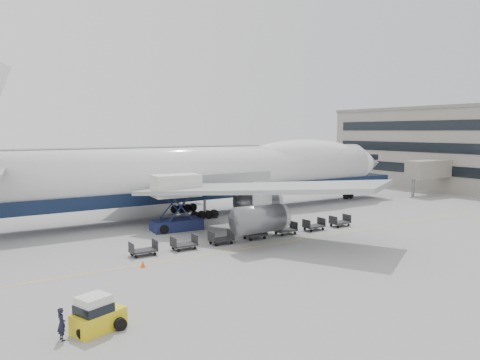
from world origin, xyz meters
TOP-DOWN VIEW (x-y plane):
  - ground at (0.00, 0.00)m, footprint 260.00×260.00m
  - apron_line at (0.00, -6.00)m, footprint 60.00×0.15m
  - hangar at (-10.00, 70.00)m, footprint 110.00×8.00m
  - airliner at (0.64, 12.00)m, footprint 67.00×55.30m
  - catering_truck at (-8.69, 5.05)m, footprint 5.69×4.14m
  - baggage_tug at (-23.59, -16.83)m, footprint 3.15×2.38m
  - ground_worker at (-25.47, -16.99)m, footprint 0.53×0.71m
  - traffic_cone at (-17.07, -6.64)m, footprint 0.40×0.40m
  - dolly_0 at (-15.74, -3.26)m, footprint 2.30×1.35m
  - dolly_1 at (-11.76, -3.26)m, footprint 2.30×1.35m
  - dolly_2 at (-7.77, -3.26)m, footprint 2.30×1.35m
  - dolly_3 at (-3.79, -3.26)m, footprint 2.30×1.35m
  - dolly_4 at (0.19, -3.26)m, footprint 2.30×1.35m
  - dolly_5 at (4.17, -3.26)m, footprint 2.30×1.35m
  - dolly_6 at (8.15, -3.26)m, footprint 2.30×1.35m

SIDE VIEW (x-z plane):
  - ground at x=0.00m, z-range 0.00..0.00m
  - apron_line at x=0.00m, z-range 0.00..0.01m
  - traffic_cone at x=-17.07m, z-range -0.02..0.57m
  - dolly_0 at x=-15.74m, z-range -0.12..1.18m
  - dolly_1 at x=-11.76m, z-range -0.12..1.18m
  - dolly_2 at x=-7.77m, z-range -0.12..1.18m
  - dolly_3 at x=-3.79m, z-range -0.12..1.18m
  - dolly_4 at x=0.19m, z-range -0.12..1.18m
  - dolly_5 at x=4.17m, z-range -0.12..1.18m
  - dolly_6 at x=8.15m, z-range -0.12..1.18m
  - ground_worker at x=-25.47m, z-range 0.00..1.77m
  - baggage_tug at x=-23.59m, z-range -0.11..1.94m
  - catering_truck at x=-8.69m, z-range 0.35..6.57m
  - hangar at x=-10.00m, z-range 0.00..7.00m
  - airliner at x=0.64m, z-range -4.37..15.61m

